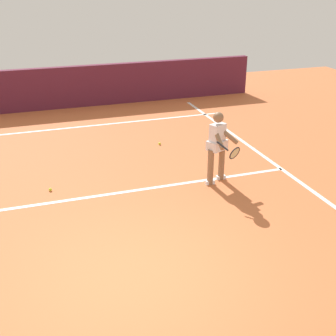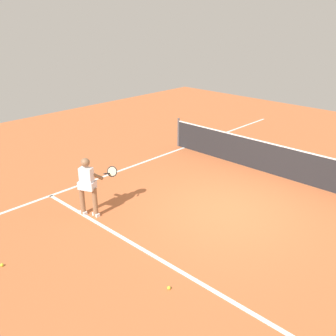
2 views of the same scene
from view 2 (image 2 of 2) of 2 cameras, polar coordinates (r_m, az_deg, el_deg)
The scene contains 7 objects.
ground_plane at distance 10.16m, azimuth 9.22°, elevation -6.28°, with size 25.49×25.49×0.00m, color #C66638.
service_line_marking at distance 8.31m, azimuth -2.15°, elevation -13.00°, with size 8.35×0.10×0.01m, color white.
sideline_left_marking at distance 12.71m, azimuth -6.34°, elevation -0.08°, with size 0.10×17.61×0.01m, color white.
court_net at distance 12.29m, azimuth 17.24°, elevation 0.80°, with size 9.03×0.08×1.10m.
tennis_player at distance 9.67m, azimuth -11.88°, elevation -2.40°, with size 0.68×1.12×1.55m.
tennis_ball_near at distance 7.45m, azimuth 0.14°, elevation -17.51°, with size 0.07×0.07×0.07m, color #D1E533.
tennis_ball_mid at distance 8.69m, azimuth -23.63°, elevation -13.16°, with size 0.07×0.07×0.07m, color #D1E533.
Camera 2 is at (4.90, -7.49, 4.80)m, focal length 40.70 mm.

